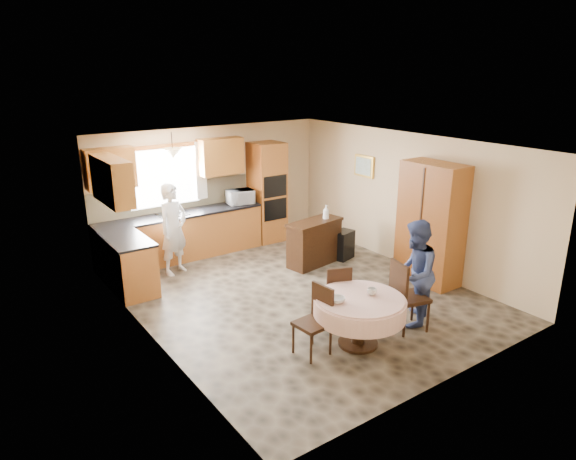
# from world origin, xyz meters

# --- Properties ---
(floor) EXTENTS (5.00, 6.00, 0.01)m
(floor) POSITION_xyz_m (0.00, 0.00, 0.00)
(floor) COLOR #6C5F4B
(floor) RESTS_ON ground
(ceiling) EXTENTS (5.00, 6.00, 0.01)m
(ceiling) POSITION_xyz_m (0.00, 0.00, 2.50)
(ceiling) COLOR white
(ceiling) RESTS_ON wall_back
(wall_back) EXTENTS (5.00, 0.02, 2.50)m
(wall_back) POSITION_xyz_m (0.00, 3.00, 1.25)
(wall_back) COLOR #D3B587
(wall_back) RESTS_ON floor
(wall_front) EXTENTS (5.00, 0.02, 2.50)m
(wall_front) POSITION_xyz_m (0.00, -3.00, 1.25)
(wall_front) COLOR #D3B587
(wall_front) RESTS_ON floor
(wall_left) EXTENTS (0.02, 6.00, 2.50)m
(wall_left) POSITION_xyz_m (-2.50, 0.00, 1.25)
(wall_left) COLOR #D3B587
(wall_left) RESTS_ON floor
(wall_right) EXTENTS (0.02, 6.00, 2.50)m
(wall_right) POSITION_xyz_m (2.50, 0.00, 1.25)
(wall_right) COLOR #D3B587
(wall_right) RESTS_ON floor
(window) EXTENTS (1.40, 0.03, 1.10)m
(window) POSITION_xyz_m (-1.00, 2.98, 1.60)
(window) COLOR white
(window) RESTS_ON wall_back
(curtain_left) EXTENTS (0.22, 0.02, 1.15)m
(curtain_left) POSITION_xyz_m (-1.75, 2.93, 1.65)
(curtain_left) COLOR white
(curtain_left) RESTS_ON wall_back
(curtain_right) EXTENTS (0.22, 0.02, 1.15)m
(curtain_right) POSITION_xyz_m (-0.25, 2.93, 1.65)
(curtain_right) COLOR white
(curtain_right) RESTS_ON wall_back
(base_cab_back) EXTENTS (3.30, 0.60, 0.88)m
(base_cab_back) POSITION_xyz_m (-0.85, 2.70, 0.44)
(base_cab_back) COLOR orange
(base_cab_back) RESTS_ON floor
(counter_back) EXTENTS (3.30, 0.64, 0.04)m
(counter_back) POSITION_xyz_m (-0.85, 2.70, 0.90)
(counter_back) COLOR black
(counter_back) RESTS_ON base_cab_back
(base_cab_left) EXTENTS (0.60, 1.20, 0.88)m
(base_cab_left) POSITION_xyz_m (-2.20, 1.80, 0.44)
(base_cab_left) COLOR orange
(base_cab_left) RESTS_ON floor
(counter_left) EXTENTS (0.64, 1.20, 0.04)m
(counter_left) POSITION_xyz_m (-2.20, 1.80, 0.90)
(counter_left) COLOR black
(counter_left) RESTS_ON base_cab_left
(backsplash) EXTENTS (3.30, 0.02, 0.55)m
(backsplash) POSITION_xyz_m (-0.85, 2.99, 1.18)
(backsplash) COLOR tan
(backsplash) RESTS_ON wall_back
(wall_cab_left) EXTENTS (0.85, 0.33, 0.72)m
(wall_cab_left) POSITION_xyz_m (-2.05, 2.83, 1.91)
(wall_cab_left) COLOR #CB7732
(wall_cab_left) RESTS_ON wall_back
(wall_cab_right) EXTENTS (0.90, 0.33, 0.72)m
(wall_cab_right) POSITION_xyz_m (0.15, 2.83, 1.91)
(wall_cab_right) COLOR #CB7732
(wall_cab_right) RESTS_ON wall_back
(wall_cab_side) EXTENTS (0.33, 1.20, 0.72)m
(wall_cab_side) POSITION_xyz_m (-2.33, 1.80, 1.91)
(wall_cab_side) COLOR #CB7732
(wall_cab_side) RESTS_ON wall_left
(oven_tower) EXTENTS (0.66, 0.62, 2.12)m
(oven_tower) POSITION_xyz_m (1.15, 2.69, 1.06)
(oven_tower) COLOR orange
(oven_tower) RESTS_ON floor
(oven_upper) EXTENTS (0.56, 0.01, 0.45)m
(oven_upper) POSITION_xyz_m (1.15, 2.38, 1.25)
(oven_upper) COLOR black
(oven_upper) RESTS_ON oven_tower
(oven_lower) EXTENTS (0.56, 0.01, 0.45)m
(oven_lower) POSITION_xyz_m (1.15, 2.38, 0.75)
(oven_lower) COLOR black
(oven_lower) RESTS_ON oven_tower
(pendant) EXTENTS (0.36, 0.36, 0.18)m
(pendant) POSITION_xyz_m (-1.00, 2.50, 2.12)
(pendant) COLOR beige
(pendant) RESTS_ON ceiling
(sideboard) EXTENTS (1.20, 0.65, 0.81)m
(sideboard) POSITION_xyz_m (1.08, 0.95, 0.41)
(sideboard) COLOR #37200F
(sideboard) RESTS_ON floor
(space_heater) EXTENTS (0.47, 0.39, 0.57)m
(space_heater) POSITION_xyz_m (1.73, 0.86, 0.28)
(space_heater) COLOR black
(space_heater) RESTS_ON floor
(cupboard) EXTENTS (0.55, 1.10, 2.10)m
(cupboard) POSITION_xyz_m (2.22, -0.82, 1.05)
(cupboard) COLOR orange
(cupboard) RESTS_ON floor
(dining_table) EXTENTS (1.24, 1.24, 0.70)m
(dining_table) POSITION_xyz_m (-0.28, -1.76, 0.55)
(dining_table) COLOR #37200F
(dining_table) RESTS_ON floor
(chair_left) EXTENTS (0.44, 0.44, 0.93)m
(chair_left) POSITION_xyz_m (-0.86, -1.57, 0.51)
(chair_left) COLOR #37200F
(chair_left) RESTS_ON floor
(chair_back) EXTENTS (0.51, 0.51, 0.90)m
(chair_back) POSITION_xyz_m (-0.11, -1.09, 0.50)
(chair_back) COLOR #37200F
(chair_back) RESTS_ON floor
(chair_right) EXTENTS (0.55, 0.55, 1.04)m
(chair_right) POSITION_xyz_m (0.54, -1.82, 0.58)
(chair_right) COLOR #37200F
(chair_right) RESTS_ON floor
(framed_picture) EXTENTS (0.06, 0.52, 0.43)m
(framed_picture) POSITION_xyz_m (2.47, 1.14, 1.72)
(framed_picture) COLOR gold
(framed_picture) RESTS_ON wall_right
(microwave) EXTENTS (0.57, 0.43, 0.29)m
(microwave) POSITION_xyz_m (0.46, 2.65, 1.07)
(microwave) COLOR silver
(microwave) RESTS_ON counter_back
(person_sink) EXTENTS (0.72, 0.61, 1.67)m
(person_sink) POSITION_xyz_m (-1.26, 2.07, 0.84)
(person_sink) COLOR silver
(person_sink) RESTS_ON floor
(person_dining) EXTENTS (0.97, 0.92, 1.57)m
(person_dining) POSITION_xyz_m (0.79, -1.74, 0.79)
(person_dining) COLOR #38477C
(person_dining) RESTS_ON floor
(bowl_sideboard) EXTENTS (0.29, 0.29, 0.05)m
(bowl_sideboard) POSITION_xyz_m (0.84, 0.95, 0.84)
(bowl_sideboard) COLOR #B2B2B2
(bowl_sideboard) RESTS_ON sideboard
(bottle_sideboard) EXTENTS (0.13, 0.13, 0.32)m
(bottle_sideboard) POSITION_xyz_m (1.35, 0.95, 0.97)
(bottle_sideboard) COLOR silver
(bottle_sideboard) RESTS_ON sideboard
(cup_table) EXTENTS (0.12, 0.12, 0.10)m
(cup_table) POSITION_xyz_m (-0.09, -1.79, 0.75)
(cup_table) COLOR #B2B2B2
(cup_table) RESTS_ON dining_table
(bowl_table) EXTENTS (0.24, 0.24, 0.06)m
(bowl_table) POSITION_xyz_m (-0.61, -1.69, 0.73)
(bowl_table) COLOR #B2B2B2
(bowl_table) RESTS_ON dining_table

